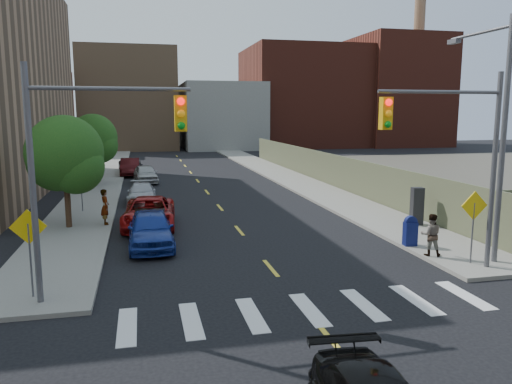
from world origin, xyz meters
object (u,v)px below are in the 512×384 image
parked_car_blue (151,229)px  parked_car_silver (142,193)px  parked_car_white (146,174)px  parked_car_grey (131,165)px  parked_car_black (150,225)px  parked_car_maroon (130,167)px  pedestrian_west (105,207)px  mailbox (410,231)px  pedestrian_east (431,235)px  payphone (417,206)px  parked_car_red (149,213)px

parked_car_blue → parked_car_silver: size_ratio=1.08×
parked_car_white → parked_car_grey: (-1.30, 7.97, -0.09)m
parked_car_black → parked_car_maroon: (-1.30, 23.48, 0.14)m
parked_car_black → pedestrian_west: 3.44m
parked_car_maroon → mailbox: parked_car_maroon is taller
parked_car_silver → pedestrian_east: bearing=-52.9°
parked_car_black → parked_car_grey: size_ratio=0.83×
parked_car_blue → parked_car_white: size_ratio=1.07×
parked_car_maroon → pedestrian_east: pedestrian_east is taller
payphone → mailbox: bearing=-116.8°
parked_car_silver → mailbox: size_ratio=3.38×
parked_car_black → payphone: bearing=0.6°
parked_car_red → payphone: payphone is taller
parked_car_red → parked_car_grey: bearing=96.9°
parked_car_red → parked_car_maroon: 21.35m
parked_car_maroon → pedestrian_west: size_ratio=2.64×
parked_car_grey → parked_car_white: bearing=-85.0°
parked_car_blue → parked_car_grey: (-1.30, 27.88, -0.14)m
mailbox → parked_car_grey: bearing=116.4°
parked_car_blue → payphone: (12.84, 0.75, 0.30)m
parked_car_red → pedestrian_west: 2.18m
parked_car_blue → pedestrian_east: 11.32m
pedestrian_west → pedestrian_east: size_ratio=1.07×
parked_car_black → parked_car_grey: (-1.30, 26.32, 0.01)m
parked_car_grey → pedestrian_west: (-0.80, -23.63, 0.39)m
parked_car_maroon → parked_car_grey: parked_car_maroon is taller
parked_car_red → pedestrian_east: bearing=-33.3°
parked_car_black → parked_car_red: bearing=94.2°
parked_car_white → parked_car_red: bearing=-95.7°
mailbox → parked_car_maroon: bearing=118.3°
parked_car_blue → parked_car_maroon: 25.07m
parked_car_silver → parked_car_white: (0.35, 9.12, 0.11)m
parked_car_maroon → pedestrian_west: (-0.80, -20.79, 0.26)m
parked_car_silver → pedestrian_east: pedestrian_east is taller
parked_car_silver → mailbox: bearing=-50.0°
parked_car_white → parked_car_grey: parked_car_white is taller
parked_car_grey → payphone: 30.59m
mailbox → parked_car_red: bearing=153.8°
parked_car_silver → pedestrian_east: 18.51m
parked_car_blue → payphone: 12.86m
parked_car_white → pedestrian_west: bearing=-103.3°
parked_car_red → mailbox: size_ratio=4.23×
parked_car_blue → parked_car_white: (0.00, 19.91, -0.05)m
pedestrian_east → mailbox: bearing=-66.3°
pedestrian_west → parked_car_maroon: bearing=-12.8°
parked_car_blue → parked_car_black: 1.56m
parked_car_blue → pedestrian_west: 4.75m
parked_car_red → mailbox: (10.50, -6.43, 0.02)m
parked_car_blue → pedestrian_west: pedestrian_west is taller
mailbox → parked_car_silver: bearing=134.1°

